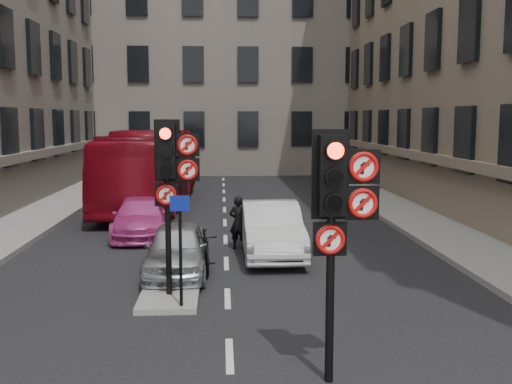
{
  "coord_description": "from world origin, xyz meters",
  "views": [
    {
      "loc": [
        -0.11,
        -7.06,
        3.74
      ],
      "look_at": [
        0.42,
        2.02,
        2.6
      ],
      "focal_mm": 42.0,
      "sensor_mm": 36.0,
      "label": 1
    }
  ],
  "objects": [
    {
      "name": "car_white",
      "position": [
        1.22,
        8.87,
        0.72
      ],
      "size": [
        1.57,
        4.38,
        1.44
      ],
      "primitive_type": "imported",
      "rotation": [
        0.0,
        0.0,
        0.01
      ],
      "color": "silver",
      "rests_on": "ground"
    },
    {
      "name": "motorcyclist",
      "position": [
        0.37,
        9.68,
        0.76
      ],
      "size": [
        0.65,
        0.55,
        1.53
      ],
      "primitive_type": "imported",
      "rotation": [
        0.0,
        0.0,
        2.76
      ],
      "color": "black",
      "rests_on": "ground"
    },
    {
      "name": "motorcycle",
      "position": [
        -0.51,
        7.14,
        0.51
      ],
      "size": [
        0.65,
        1.73,
        1.01
      ],
      "primitive_type": "imported",
      "rotation": [
        0.0,
        0.0,
        0.11
      ],
      "color": "black",
      "rests_on": "ground"
    },
    {
      "name": "bus_red",
      "position": [
        -3.04,
        18.08,
        1.6
      ],
      "size": [
        3.17,
        11.61,
        3.21
      ],
      "primitive_type": "imported",
      "rotation": [
        0.0,
        0.0,
        -0.04
      ],
      "color": "maroon",
      "rests_on": "ground"
    },
    {
      "name": "car_silver",
      "position": [
        -1.18,
        7.0,
        0.61
      ],
      "size": [
        1.47,
        3.61,
        1.23
      ],
      "primitive_type": "imported",
      "rotation": [
        0.0,
        0.0,
        -0.0
      ],
      "color": "#A3A6AB",
      "rests_on": "ground"
    },
    {
      "name": "signal_far",
      "position": [
        -1.11,
        4.99,
        2.7
      ],
      "size": [
        0.91,
        0.4,
        3.58
      ],
      "color": "black",
      "rests_on": "centre_island"
    },
    {
      "name": "building_far",
      "position": [
        0.0,
        38.0,
        10.0
      ],
      "size": [
        30.0,
        14.0,
        20.0
      ],
      "primitive_type": "cube",
      "color": "gray",
      "rests_on": "ground"
    },
    {
      "name": "centre_island",
      "position": [
        -1.2,
        5.0,
        0.06
      ],
      "size": [
        1.2,
        2.0,
        0.12
      ],
      "primitive_type": "cube",
      "color": "gray",
      "rests_on": "ground"
    },
    {
      "name": "car_pink",
      "position": [
        -2.67,
        11.77,
        0.59
      ],
      "size": [
        1.97,
        4.21,
        1.19
      ],
      "primitive_type": "imported",
      "rotation": [
        0.0,
        0.0,
        0.08
      ],
      "color": "#C53A8C",
      "rests_on": "ground"
    },
    {
      "name": "pavement_right",
      "position": [
        7.2,
        12.0,
        0.08
      ],
      "size": [
        3.0,
        50.0,
        0.16
      ],
      "primitive_type": "cube",
      "color": "gray",
      "rests_on": "ground"
    },
    {
      "name": "info_sign",
      "position": [
        -0.9,
        4.18,
        1.51
      ],
      "size": [
        0.37,
        0.11,
        2.16
      ],
      "rotation": [
        0.0,
        0.0,
        -0.01
      ],
      "color": "black",
      "rests_on": "centre_island"
    },
    {
      "name": "signal_near",
      "position": [
        1.49,
        0.99,
        2.58
      ],
      "size": [
        0.91,
        0.4,
        3.58
      ],
      "color": "black",
      "rests_on": "ground"
    }
  ]
}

